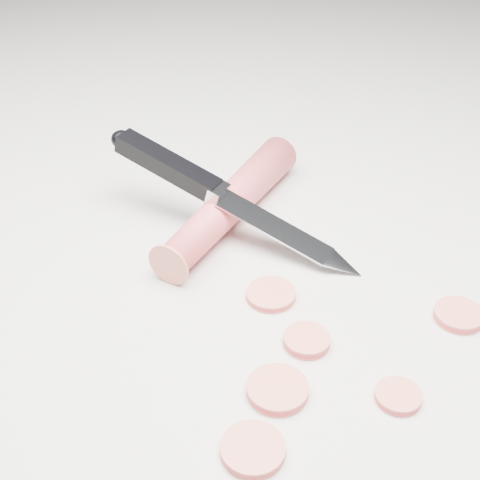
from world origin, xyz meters
TOP-DOWN VIEW (x-y plane):
  - ground at (0.00, 0.00)m, footprint 2.40×2.40m
  - carrot at (0.03, 0.10)m, footprint 0.18×0.13m
  - carrot_slice_0 at (0.02, -0.12)m, footprint 0.03×0.03m
  - carrot_slice_1 at (-0.04, -0.08)m, footprint 0.04×0.04m
  - carrot_slice_2 at (0.00, -0.00)m, footprint 0.04×0.04m
  - carrot_slice_3 at (0.11, -0.09)m, footprint 0.03×0.03m
  - carrot_slice_4 at (-0.08, -0.11)m, footprint 0.04×0.04m
  - carrot_slice_5 at (-0.00, -0.05)m, footprint 0.03×0.03m
  - kitchen_knife at (0.02, 0.08)m, footprint 0.14×0.21m

SIDE VIEW (x-z plane):
  - ground at x=0.00m, z-range 0.00..0.00m
  - carrot_slice_0 at x=0.02m, z-range 0.00..0.01m
  - carrot_slice_2 at x=0.00m, z-range 0.00..0.01m
  - carrot_slice_4 at x=-0.08m, z-range 0.00..0.01m
  - carrot_slice_1 at x=-0.04m, z-range 0.00..0.01m
  - carrot_slice_5 at x=0.00m, z-range 0.00..0.01m
  - carrot_slice_3 at x=0.11m, z-range 0.00..0.01m
  - carrot at x=0.03m, z-range 0.00..0.03m
  - kitchen_knife at x=0.02m, z-range 0.00..0.07m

